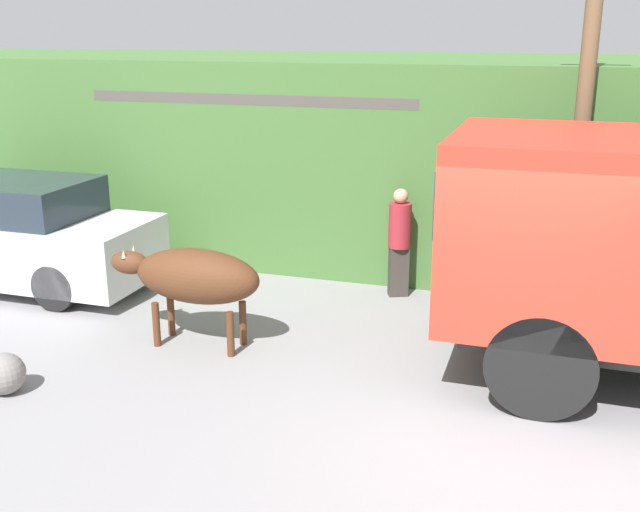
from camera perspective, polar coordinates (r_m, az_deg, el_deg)
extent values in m
plane|color=gray|center=(7.81, 13.30, -12.15)|extent=(60.00, 60.00, 0.00)
cube|color=#426B33|center=(13.53, 16.21, 7.31)|extent=(32.00, 5.72, 3.27)
cube|color=#99ADB7|center=(12.92, -3.15, 6.12)|extent=(4.96, 2.40, 2.64)
cube|color=#4C4742|center=(12.73, -3.26, 12.32)|extent=(5.26, 2.70, 0.16)
cube|color=red|center=(8.45, 16.68, 2.35)|extent=(2.00, 2.48, 1.97)
cube|color=#232D38|center=(8.45, 9.95, 5.27)|extent=(0.04, 2.11, 0.69)
cylinder|color=black|center=(7.91, 16.48, -7.58)|extent=(1.10, 0.55, 1.10)
ellipsoid|color=#512D19|center=(9.09, -9.33, -1.53)|extent=(1.59, 0.67, 0.67)
ellipsoid|color=#512D19|center=(9.51, -14.31, -0.48)|extent=(0.50, 0.29, 0.29)
cone|color=#B7AD93|center=(9.38, -14.74, 0.17)|extent=(0.06, 0.06, 0.11)
cone|color=#B7AD93|center=(9.56, -14.02, 0.54)|extent=(0.06, 0.06, 0.11)
cylinder|color=#512D19|center=(9.38, -12.36, -5.12)|extent=(0.09, 0.09, 0.56)
cylinder|color=#512D19|center=(9.67, -11.28, -4.36)|extent=(0.09, 0.09, 0.56)
cylinder|color=#512D19|center=(8.95, -6.84, -5.93)|extent=(0.09, 0.09, 0.56)
cylinder|color=#512D19|center=(9.25, -5.89, -5.10)|extent=(0.09, 0.09, 0.56)
cube|color=silver|center=(12.30, -23.04, 0.91)|extent=(4.74, 1.70, 0.89)
cube|color=#232D38|center=(12.06, -23.00, 4.15)|extent=(2.61, 1.57, 0.55)
cylinder|color=black|center=(10.95, -19.39, -2.19)|extent=(0.66, 0.27, 0.66)
cube|color=#38332D|center=(10.90, 6.00, -1.16)|extent=(0.32, 0.27, 0.74)
cylinder|color=maroon|center=(10.71, 6.11, 2.34)|extent=(0.43, 0.43, 0.64)
sphere|color=tan|center=(10.61, 6.18, 4.57)|extent=(0.21, 0.21, 0.21)
cylinder|color=brown|center=(10.21, 19.33, 9.36)|extent=(0.21, 0.21, 5.11)
sphere|color=gray|center=(8.71, -22.94, -8.26)|extent=(0.45, 0.45, 0.45)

